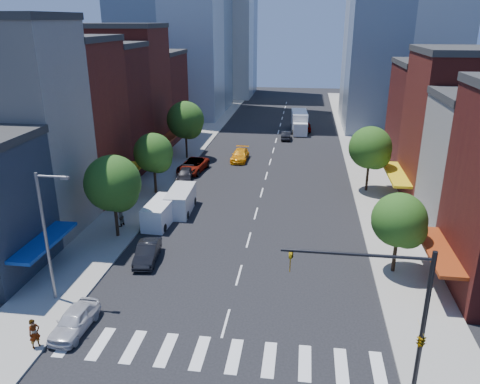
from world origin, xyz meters
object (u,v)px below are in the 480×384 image
at_px(parked_car_front, 74,320).
at_px(traffic_car_oncoming, 286,135).
at_px(parked_car_second, 147,253).
at_px(pedestrian_near, 34,333).
at_px(parked_car_third, 193,166).
at_px(taxi, 240,155).
at_px(traffic_car_far, 305,126).
at_px(box_truck, 299,122).
at_px(pedestrian_far, 120,217).
at_px(parked_car_rear, 185,175).
at_px(cargo_van_far, 180,201).
at_px(cargo_van_near, 160,213).

xyz_separation_m(parked_car_front, traffic_car_oncoming, (10.56, 51.04, -0.05)).
height_order(parked_car_second, pedestrian_near, pedestrian_near).
height_order(parked_car_third, taxi, parked_car_third).
height_order(parked_car_second, traffic_car_far, traffic_car_far).
bearing_deg(box_truck, traffic_car_far, 22.02).
height_order(traffic_car_far, pedestrian_near, pedestrian_near).
bearing_deg(pedestrian_far, parked_car_rear, -173.78).
xyz_separation_m(traffic_car_oncoming, pedestrian_far, (-13.54, -36.08, 0.40)).
bearing_deg(parked_car_third, parked_car_front, -82.19).
xyz_separation_m(parked_car_second, pedestrian_far, (-4.54, 5.77, 0.35)).
distance_m(cargo_van_far, box_truck, 39.05).
bearing_deg(parked_car_third, pedestrian_far, -91.61).
relative_size(taxi, traffic_car_far, 1.07).
bearing_deg(traffic_car_far, pedestrian_near, 73.98).
height_order(parked_car_front, traffic_car_far, traffic_car_far).
distance_m(parked_car_rear, pedestrian_far, 14.41).
xyz_separation_m(parked_car_rear, pedestrian_near, (-1.00, -31.06, 0.42)).
bearing_deg(parked_car_rear, taxi, 54.20).
bearing_deg(parked_car_front, traffic_car_oncoming, 80.52).
xyz_separation_m(parked_car_front, parked_car_second, (1.56, 9.18, -0.00)).
bearing_deg(cargo_van_near, cargo_van_far, 72.48).
xyz_separation_m(cargo_van_far, box_truck, (10.96, 37.48, 0.44)).
height_order(parked_car_third, pedestrian_far, pedestrian_far).
bearing_deg(parked_car_rear, cargo_van_far, -83.38).
relative_size(cargo_van_near, cargo_van_far, 0.95).
distance_m(traffic_car_oncoming, pedestrian_near, 54.31).
relative_size(cargo_van_near, taxi, 1.01).
bearing_deg(pedestrian_far, parked_car_front, 27.63).
xyz_separation_m(parked_car_front, parked_car_third, (-0.24, 32.27, 0.09)).
bearing_deg(parked_car_front, taxi, 84.87).
bearing_deg(parked_car_third, parked_car_rear, -86.34).
bearing_deg(parked_car_front, pedestrian_near, -124.59).
relative_size(taxi, pedestrian_far, 2.78).
distance_m(parked_car_third, traffic_car_far, 28.68).
xyz_separation_m(pedestrian_near, pedestrian_far, (-1.54, 16.89, 0.01)).
distance_m(cargo_van_far, traffic_car_oncoming, 32.86).
relative_size(taxi, traffic_car_oncoming, 1.25).
xyz_separation_m(parked_car_third, cargo_van_far, (1.80, -12.83, 0.31)).
distance_m(parked_car_front, traffic_car_oncoming, 52.12).
height_order(parked_car_third, cargo_van_near, cargo_van_near).
height_order(parked_car_rear, box_truck, box_truck).
relative_size(parked_car_third, cargo_van_near, 1.14).
bearing_deg(parked_car_second, traffic_car_far, 69.09).
bearing_deg(parked_car_second, parked_car_rear, 88.79).
height_order(parked_car_front, taxi, taxi).
bearing_deg(pedestrian_far, cargo_van_near, 127.97).
distance_m(parked_car_front, parked_car_third, 32.27).
relative_size(parked_car_front, traffic_car_far, 0.88).
distance_m(taxi, box_truck, 20.27).
xyz_separation_m(cargo_van_far, traffic_car_far, (11.99, 37.97, -0.31)).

